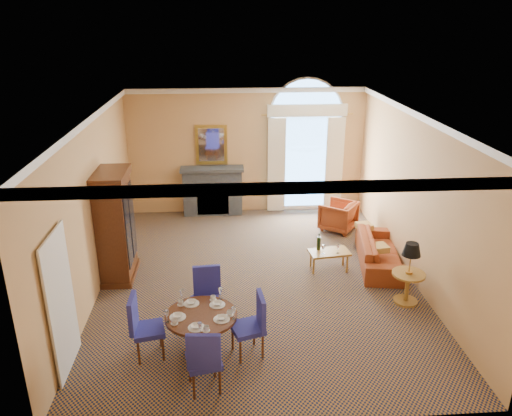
{
  "coord_description": "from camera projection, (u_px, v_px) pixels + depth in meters",
  "views": [
    {
      "loc": [
        -0.65,
        -8.63,
        4.83
      ],
      "look_at": [
        0.0,
        0.5,
        1.3
      ],
      "focal_mm": 35.0,
      "sensor_mm": 36.0,
      "label": 1
    }
  ],
  "objects": [
    {
      "name": "sofa",
      "position": [
        379.0,
        251.0,
        10.28
      ],
      "size": [
        1.12,
        2.12,
        0.59
      ],
      "primitive_type": "imported",
      "rotation": [
        0.0,
        0.0,
        1.4
      ],
      "color": "#8F3A1A",
      "rests_on": "ground"
    },
    {
      "name": "dining_chair_east",
      "position": [
        254.0,
        321.0,
        7.43
      ],
      "size": [
        0.57,
        0.57,
        1.02
      ],
      "rotation": [
        0.0,
        0.0,
        1.88
      ],
      "color": "navy",
      "rests_on": "ground"
    },
    {
      "name": "dining_chair_west",
      "position": [
        141.0,
        323.0,
        7.38
      ],
      "size": [
        0.54,
        0.54,
        1.02
      ],
      "rotation": [
        0.0,
        0.0,
        -1.36
      ],
      "color": "navy",
      "rests_on": "ground"
    },
    {
      "name": "side_table",
      "position": [
        410.0,
        266.0,
        8.76
      ],
      "size": [
        0.58,
        0.58,
        1.14
      ],
      "color": "#A47531",
      "rests_on": "ground"
    },
    {
      "name": "ground",
      "position": [
        258.0,
        279.0,
        9.81
      ],
      "size": [
        7.5,
        7.5,
        0.0
      ],
      "primitive_type": "plane",
      "color": "#131D3C",
      "rests_on": "ground"
    },
    {
      "name": "dining_chair_north",
      "position": [
        207.0,
        293.0,
        8.19
      ],
      "size": [
        0.53,
        0.53,
        1.02
      ],
      "rotation": [
        0.0,
        0.0,
        3.32
      ],
      "color": "navy",
      "rests_on": "ground"
    },
    {
      "name": "armchair",
      "position": [
        338.0,
        216.0,
        11.95
      ],
      "size": [
        1.07,
        1.07,
        0.71
      ],
      "primitive_type": "imported",
      "rotation": [
        0.0,
        0.0,
        4.08
      ],
      "color": "#8F3A1A",
      "rests_on": "ground"
    },
    {
      "name": "coffee_table",
      "position": [
        328.0,
        252.0,
        10.03
      ],
      "size": [
        0.85,
        0.55,
        0.77
      ],
      "rotation": [
        0.0,
        0.0,
        0.13
      ],
      "color": "#A47531",
      "rests_on": "ground"
    },
    {
      "name": "dining_table",
      "position": [
        201.0,
        324.0,
        7.47
      ],
      "size": [
        1.08,
        1.09,
        0.88
      ],
      "color": "#3C1D0D",
      "rests_on": "ground"
    },
    {
      "name": "armoire",
      "position": [
        115.0,
        227.0,
        9.56
      ],
      "size": [
        0.62,
        1.1,
        2.16
      ],
      "color": "#3C1D0D",
      "rests_on": "ground"
    },
    {
      "name": "dining_chair_south",
      "position": [
        204.0,
        358.0,
        6.63
      ],
      "size": [
        0.54,
        0.54,
        1.02
      ],
      "rotation": [
        0.0,
        0.0,
        0.21
      ],
      "color": "navy",
      "rests_on": "ground"
    },
    {
      "name": "room_envelope",
      "position": [
        254.0,
        146.0,
        9.52
      ],
      "size": [
        6.04,
        7.52,
        3.45
      ],
      "color": "tan",
      "rests_on": "ground"
    }
  ]
}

